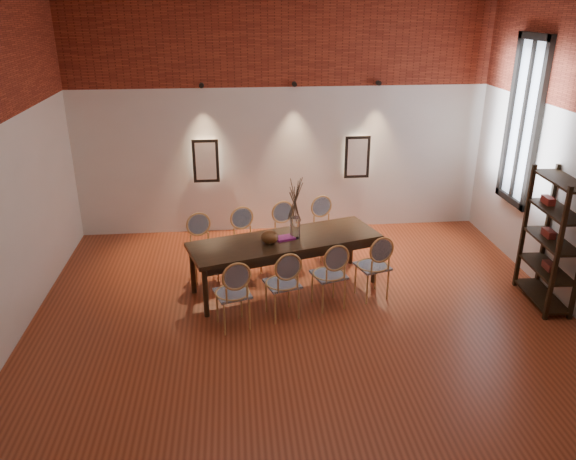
{
  "coord_description": "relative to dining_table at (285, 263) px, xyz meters",
  "views": [
    {
      "loc": [
        -0.83,
        -5.87,
        3.82
      ],
      "look_at": [
        -0.16,
        0.84,
        1.05
      ],
      "focal_mm": 35.0,
      "sensor_mm": 36.0,
      "label": 1
    }
  ],
  "objects": [
    {
      "name": "brick_band_back",
      "position": [
        0.16,
        2.24,
        2.88
      ],
      "size": [
        7.0,
        0.02,
        1.5
      ],
      "primitive_type": "cube",
      "color": "maroon",
      "rests_on": "ground"
    },
    {
      "name": "brick_band_front",
      "position": [
        0.16,
        -4.72,
        2.88
      ],
      "size": [
        7.0,
        0.02,
        1.5
      ],
      "primitive_type": "cube",
      "color": "maroon",
      "rests_on": "ground"
    },
    {
      "name": "chair_far_d",
      "position": [
        0.75,
        0.97,
        0.09
      ],
      "size": [
        0.55,
        0.55,
        0.94
      ],
      "primitive_type": null,
      "rotation": [
        0.0,
        0.0,
        3.44
      ],
      "color": "tan",
      "rests_on": "floor"
    },
    {
      "name": "spot_fixture_mid",
      "position": [
        0.36,
        2.18,
        2.17
      ],
      "size": [
        0.08,
        0.1,
        0.08
      ],
      "primitive_type": "cylinder",
      "rotation": [
        1.57,
        0.0,
        0.0
      ],
      "color": "black",
      "rests_on": "wall_back"
    },
    {
      "name": "spot_fixture_right",
      "position": [
        1.76,
        2.18,
        2.17
      ],
      "size": [
        0.08,
        0.1,
        0.08
      ],
      "primitive_type": "cylinder",
      "rotation": [
        1.57,
        0.0,
        0.0
      ],
      "color": "black",
      "rests_on": "wall_back"
    },
    {
      "name": "window_glass",
      "position": [
        3.62,
        0.76,
        1.77
      ],
      "size": [
        0.02,
        0.78,
        2.38
      ],
      "primitive_type": "cube",
      "color": "silver",
      "rests_on": "wall_right"
    },
    {
      "name": "dining_table",
      "position": [
        0.0,
        0.0,
        0.0
      ],
      "size": [
        2.79,
        1.59,
        0.75
      ],
      "primitive_type": "cube",
      "rotation": [
        0.0,
        0.0,
        0.3
      ],
      "color": "#332012",
      "rests_on": "floor"
    },
    {
      "name": "wall_back",
      "position": [
        0.16,
        2.31,
        1.62
      ],
      "size": [
        7.0,
        0.1,
        4.0
      ],
      "primitive_type": "cube",
      "color": "silver",
      "rests_on": "ground"
    },
    {
      "name": "book",
      "position": [
        -0.0,
        0.01,
        0.39
      ],
      "size": [
        0.3,
        0.25,
        0.03
      ],
      "primitive_type": "cube",
      "rotation": [
        0.0,
        0.0,
        0.3
      ],
      "color": "#8B1D72",
      "rests_on": "dining_table"
    },
    {
      "name": "spot_fixture_left",
      "position": [
        -1.14,
        2.18,
        2.17
      ],
      "size": [
        0.08,
        0.1,
        0.08
      ],
      "primitive_type": "cylinder",
      "rotation": [
        1.57,
        0.0,
        0.0
      ],
      "color": "black",
      "rests_on": "wall_back"
    },
    {
      "name": "window_frame",
      "position": [
        3.6,
        0.76,
        1.77
      ],
      "size": [
        0.08,
        0.9,
        2.5
      ],
      "primitive_type": "cube",
      "color": "black",
      "rests_on": "wall_right"
    },
    {
      "name": "chair_far_b",
      "position": [
        -0.52,
        0.58,
        0.09
      ],
      "size": [
        0.55,
        0.55,
        0.94
      ],
      "primitive_type": null,
      "rotation": [
        0.0,
        0.0,
        3.44
      ],
      "color": "tan",
      "rests_on": "floor"
    },
    {
      "name": "bowl",
      "position": [
        -0.22,
        -0.12,
        0.46
      ],
      "size": [
        0.24,
        0.24,
        0.18
      ],
      "primitive_type": "ellipsoid",
      "color": "#5B3417",
      "rests_on": "dining_table"
    },
    {
      "name": "chair_far_c",
      "position": [
        0.11,
        0.77,
        0.09
      ],
      "size": [
        0.55,
        0.55,
        0.94
      ],
      "primitive_type": null,
      "rotation": [
        0.0,
        0.0,
        3.44
      ],
      "color": "tan",
      "rests_on": "floor"
    },
    {
      "name": "chair_far_a",
      "position": [
        -1.16,
        0.39,
        0.09
      ],
      "size": [
        0.55,
        0.55,
        0.94
      ],
      "primitive_type": null,
      "rotation": [
        0.0,
        0.0,
        3.44
      ],
      "color": "tan",
      "rests_on": "floor"
    },
    {
      "name": "wall_front",
      "position": [
        0.16,
        -4.79,
        1.62
      ],
      "size": [
        7.0,
        0.1,
        4.0
      ],
      "primitive_type": "cube",
      "color": "silver",
      "rests_on": "ground"
    },
    {
      "name": "chair_near_d",
      "position": [
        1.16,
        -0.39,
        0.09
      ],
      "size": [
        0.55,
        0.55,
        0.94
      ],
      "primitive_type": null,
      "rotation": [
        0.0,
        0.0,
        0.3
      ],
      "color": "tan",
      "rests_on": "floor"
    },
    {
      "name": "chair_near_c",
      "position": [
        0.52,
        -0.58,
        0.09
      ],
      "size": [
        0.55,
        0.55,
        0.94
      ],
      "primitive_type": null,
      "rotation": [
        0.0,
        0.0,
        0.3
      ],
      "color": "tan",
      "rests_on": "floor"
    },
    {
      "name": "shelving_rack",
      "position": [
        3.44,
        -0.74,
        0.53
      ],
      "size": [
        0.44,
        1.02,
        1.8
      ],
      "primitive_type": null,
      "rotation": [
        0.0,
        0.0,
        -0.06
      ],
      "color": "black",
      "rests_on": "floor"
    },
    {
      "name": "chair_near_b",
      "position": [
        -0.11,
        -0.77,
        0.09
      ],
      "size": [
        0.55,
        0.55,
        0.94
      ],
      "primitive_type": null,
      "rotation": [
        0.0,
        0.0,
        0.3
      ],
      "color": "tan",
      "rests_on": "floor"
    },
    {
      "name": "niche_right",
      "position": [
        1.46,
        2.21,
        0.93
      ],
      "size": [
        0.36,
        0.06,
        0.66
      ],
      "primitive_type": "cube",
      "color": "#FFEAC6",
      "rests_on": "wall_back"
    },
    {
      "name": "vase",
      "position": [
        0.14,
        0.04,
        0.53
      ],
      "size": [
        0.14,
        0.14,
        0.3
      ],
      "primitive_type": "cylinder",
      "color": "silver",
      "rests_on": "dining_table"
    },
    {
      "name": "niche_left",
      "position": [
        -1.14,
        2.21,
        0.93
      ],
      "size": [
        0.36,
        0.06,
        0.66
      ],
      "primitive_type": "cube",
      "color": "#FFEAC6",
      "rests_on": "wall_back"
    },
    {
      "name": "window_mullion",
      "position": [
        3.6,
        0.76,
        1.77
      ],
      "size": [
        0.06,
        0.06,
        2.4
      ],
      "primitive_type": "cube",
      "color": "black",
      "rests_on": "wall_right"
    },
    {
      "name": "chair_near_a",
      "position": [
        -0.75,
        -0.97,
        0.09
      ],
      "size": [
        0.55,
        0.55,
        0.94
      ],
      "primitive_type": null,
      "rotation": [
        0.0,
        0.0,
        0.3
      ],
      "color": "tan",
      "rests_on": "floor"
    },
    {
      "name": "floor",
      "position": [
        0.16,
        -1.24,
        -0.39
      ],
      "size": [
        7.0,
        7.0,
        0.02
      ],
      "primitive_type": "cube",
      "color": "#954022",
      "rests_on": "ground"
    },
    {
      "name": "dried_branches",
      "position": [
        0.14,
        0.04,
        0.98
      ],
      "size": [
        0.5,
        0.5,
        0.7
      ],
      "primitive_type": null,
      "color": "#453726",
      "rests_on": "vase"
    }
  ]
}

